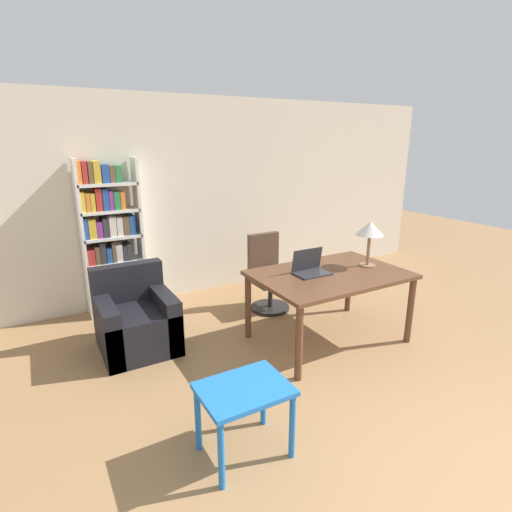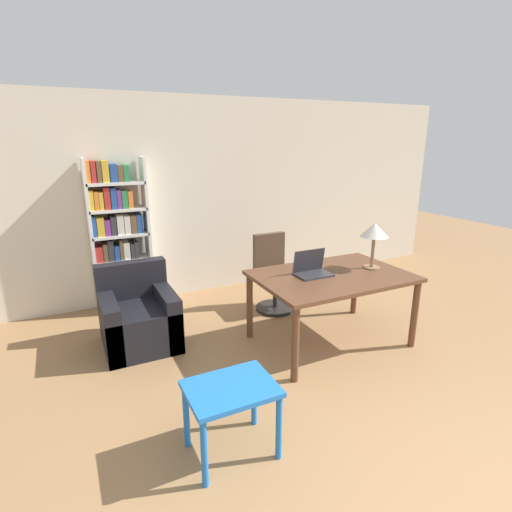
{
  "view_description": "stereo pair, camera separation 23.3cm",
  "coord_description": "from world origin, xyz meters",
  "px_view_note": "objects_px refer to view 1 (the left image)",
  "views": [
    {
      "loc": [
        -2.17,
        -0.69,
        2.14
      ],
      "look_at": [
        -0.3,
        2.6,
        1.03
      ],
      "focal_mm": 28.0,
      "sensor_mm": 36.0,
      "label": 1
    },
    {
      "loc": [
        -1.97,
        -0.8,
        2.14
      ],
      "look_at": [
        -0.3,
        2.6,
        1.03
      ],
      "focal_mm": 28.0,
      "sensor_mm": 36.0,
      "label": 2
    }
  ],
  "objects_px": {
    "side_table_blue": "(244,399)",
    "armchair": "(136,322)",
    "desk": "(330,281)",
    "office_chair": "(268,276)",
    "table_lamp": "(370,230)",
    "laptop": "(310,268)",
    "bookshelf": "(109,241)"
  },
  "relations": [
    {
      "from": "office_chair",
      "to": "table_lamp",
      "type": "bearing_deg",
      "value": -59.48
    },
    {
      "from": "table_lamp",
      "to": "office_chair",
      "type": "xyz_separation_m",
      "value": [
        -0.64,
        1.09,
        -0.74
      ]
    },
    {
      "from": "laptop",
      "to": "bookshelf",
      "type": "xyz_separation_m",
      "value": [
        -1.69,
        1.85,
        0.11
      ]
    },
    {
      "from": "laptop",
      "to": "office_chair",
      "type": "height_order",
      "value": "laptop"
    },
    {
      "from": "desk",
      "to": "office_chair",
      "type": "height_order",
      "value": "office_chair"
    },
    {
      "from": "table_lamp",
      "to": "side_table_blue",
      "type": "bearing_deg",
      "value": -154.2
    },
    {
      "from": "side_table_blue",
      "to": "bookshelf",
      "type": "xyz_separation_m",
      "value": [
        -0.3,
        2.97,
        0.5
      ]
    },
    {
      "from": "side_table_blue",
      "to": "armchair",
      "type": "height_order",
      "value": "armchair"
    },
    {
      "from": "office_chair",
      "to": "armchair",
      "type": "bearing_deg",
      "value": -172.74
    },
    {
      "from": "bookshelf",
      "to": "office_chair",
      "type": "bearing_deg",
      "value": -26.01
    },
    {
      "from": "table_lamp",
      "to": "bookshelf",
      "type": "xyz_separation_m",
      "value": [
        -2.41,
        1.95,
        -0.24
      ]
    },
    {
      "from": "armchair",
      "to": "table_lamp",
      "type": "bearing_deg",
      "value": -19.83
    },
    {
      "from": "office_chair",
      "to": "armchair",
      "type": "relative_size",
      "value": 1.15
    },
    {
      "from": "desk",
      "to": "bookshelf",
      "type": "relative_size",
      "value": 0.82
    },
    {
      "from": "desk",
      "to": "side_table_blue",
      "type": "xyz_separation_m",
      "value": [
        -1.58,
        -1.03,
        -0.25
      ]
    },
    {
      "from": "desk",
      "to": "table_lamp",
      "type": "xyz_separation_m",
      "value": [
        0.52,
        -0.01,
        0.49
      ]
    },
    {
      "from": "laptop",
      "to": "armchair",
      "type": "height_order",
      "value": "laptop"
    },
    {
      "from": "laptop",
      "to": "bookshelf",
      "type": "height_order",
      "value": "bookshelf"
    },
    {
      "from": "desk",
      "to": "office_chair",
      "type": "distance_m",
      "value": 1.11
    },
    {
      "from": "laptop",
      "to": "bookshelf",
      "type": "distance_m",
      "value": 2.51
    },
    {
      "from": "laptop",
      "to": "office_chair",
      "type": "xyz_separation_m",
      "value": [
        0.08,
        0.99,
        -0.39
      ]
    },
    {
      "from": "bookshelf",
      "to": "desk",
      "type": "bearing_deg",
      "value": -45.78
    },
    {
      "from": "laptop",
      "to": "table_lamp",
      "type": "relative_size",
      "value": 0.74
    },
    {
      "from": "laptop",
      "to": "armchair",
      "type": "bearing_deg",
      "value": 155.53
    },
    {
      "from": "table_lamp",
      "to": "office_chair",
      "type": "relative_size",
      "value": 0.51
    },
    {
      "from": "table_lamp",
      "to": "bookshelf",
      "type": "height_order",
      "value": "bookshelf"
    },
    {
      "from": "desk",
      "to": "laptop",
      "type": "distance_m",
      "value": 0.26
    },
    {
      "from": "armchair",
      "to": "laptop",
      "type": "bearing_deg",
      "value": -24.47
    },
    {
      "from": "side_table_blue",
      "to": "armchair",
      "type": "distance_m",
      "value": 1.91
    },
    {
      "from": "desk",
      "to": "table_lamp",
      "type": "bearing_deg",
      "value": -1.16
    },
    {
      "from": "table_lamp",
      "to": "office_chair",
      "type": "distance_m",
      "value": 1.46
    },
    {
      "from": "armchair",
      "to": "office_chair",
      "type": "bearing_deg",
      "value": 7.26
    }
  ]
}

